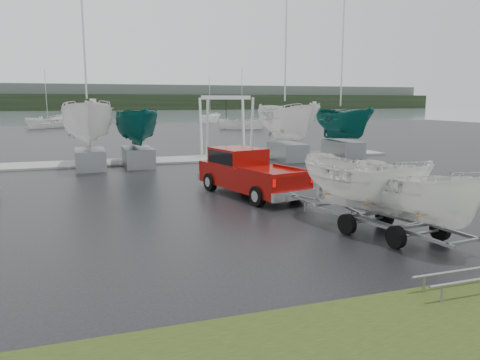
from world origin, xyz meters
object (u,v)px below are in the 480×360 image
trailer_hitched (365,136)px  boat_hoist (226,118)px  trailer_parked (419,144)px  pickup_truck (247,171)px

trailer_hitched → boat_hoist: size_ratio=1.25×
boat_hoist → trailer_parked: bearing=-92.1°
trailer_hitched → trailer_parked: size_ratio=1.04×
trailer_hitched → boat_hoist: 17.79m
pickup_truck → trailer_hitched: size_ratio=1.14×
trailer_hitched → boat_hoist: bearing=72.3°
trailer_hitched → boat_hoist: trailer_hitched is taller
pickup_truck → trailer_hitched: 6.53m
trailer_hitched → boat_hoist: (1.28, 17.74, -0.12)m
pickup_truck → boat_hoist: (2.75, 11.64, 1.70)m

